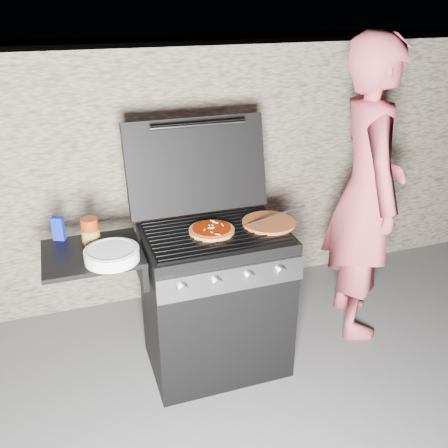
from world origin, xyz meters
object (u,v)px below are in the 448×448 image
object	(u,v)px
gas_grill	(175,308)
pizza_topped	(212,230)
sauce_jar	(90,231)
person	(366,193)

from	to	relation	value
gas_grill	pizza_topped	size ratio (longest dim) A/B	5.30
gas_grill	sauce_jar	xyz separation A→B (m)	(-0.41, 0.09, 0.52)
gas_grill	pizza_topped	bearing A→B (deg)	0.89
person	pizza_topped	bearing A→B (deg)	113.05
pizza_topped	person	bearing A→B (deg)	6.32
sauce_jar	person	world-z (taller)	person
gas_grill	pizza_topped	world-z (taller)	pizza_topped
sauce_jar	pizza_topped	bearing A→B (deg)	-7.92
gas_grill	person	world-z (taller)	person
gas_grill	person	bearing A→B (deg)	5.36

